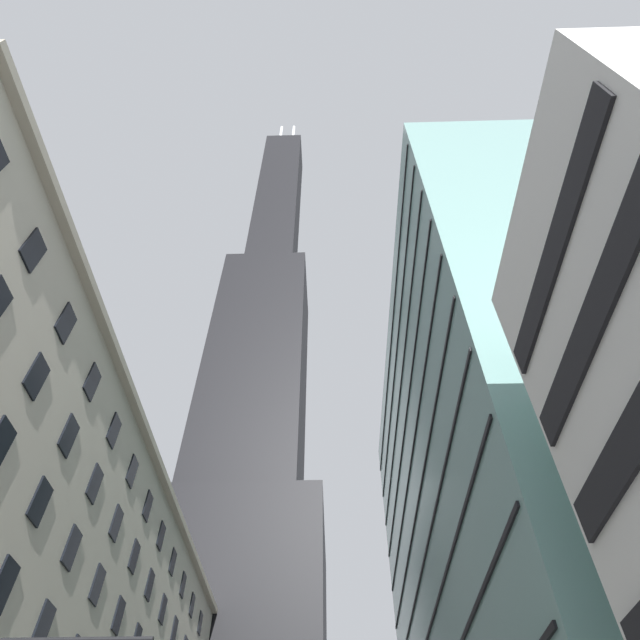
% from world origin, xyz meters
% --- Properties ---
extents(dark_skyscraper, '(28.66, 28.66, 225.99)m').
position_xyz_m(dark_skyscraper, '(-11.50, 73.45, 67.27)').
color(dark_skyscraper, black).
rests_on(dark_skyscraper, ground).
extents(glass_office_midrise, '(18.21, 47.27, 47.44)m').
position_xyz_m(glass_office_midrise, '(20.05, 28.99, 23.72)').
color(glass_office_midrise, gray).
rests_on(glass_office_midrise, ground).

